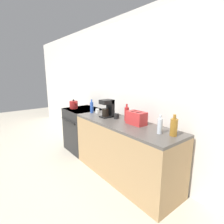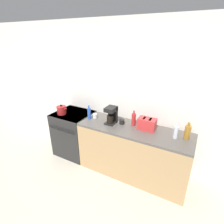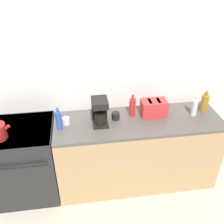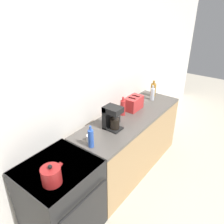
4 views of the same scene
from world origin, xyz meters
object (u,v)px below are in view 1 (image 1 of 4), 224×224
(bottle_blue, at_px, (92,107))
(bottle_red, at_px, (127,114))
(kettle, at_px, (74,105))
(toaster, at_px, (136,118))
(stove, at_px, (84,129))
(bottle_clear, at_px, (160,126))
(cup_white, at_px, (97,111))
(bottle_amber, at_px, (174,127))
(coffee_maker, at_px, (108,108))
(cup_black, at_px, (116,116))

(bottle_blue, relative_size, bottle_red, 0.97)
(kettle, bearing_deg, toaster, 6.69)
(toaster, relative_size, bottle_red, 1.07)
(toaster, bearing_deg, bottle_blue, -173.83)
(stove, height_order, bottle_clear, bottle_clear)
(kettle, relative_size, toaster, 0.77)
(toaster, height_order, cup_white, toaster)
(toaster, relative_size, bottle_clear, 1.19)
(bottle_red, bearing_deg, bottle_blue, -170.16)
(bottle_amber, bearing_deg, kettle, -174.99)
(coffee_maker, bearing_deg, toaster, 5.66)
(kettle, bearing_deg, stove, 40.05)
(bottle_clear, bearing_deg, bottle_blue, -178.03)
(toaster, xyz_separation_m, bottle_blue, (-1.05, -0.11, 0.01))
(bottle_red, relative_size, bottle_amber, 1.02)
(toaster, xyz_separation_m, coffee_maker, (-0.62, -0.06, 0.06))
(kettle, bearing_deg, cup_white, 13.47)
(bottle_blue, relative_size, cup_black, 2.95)
(kettle, xyz_separation_m, cup_black, (1.21, 0.18, -0.04))
(kettle, relative_size, bottle_blue, 0.85)
(bottle_amber, height_order, cup_white, bottle_amber)
(coffee_maker, xyz_separation_m, bottle_blue, (-0.44, -0.05, -0.05))
(stove, relative_size, toaster, 3.19)
(stove, relative_size, cup_white, 11.73)
(bottle_blue, height_order, bottle_red, bottle_red)
(coffee_maker, bearing_deg, bottle_amber, 3.07)
(bottle_clear, relative_size, cup_white, 3.10)
(stove, bearing_deg, kettle, -139.95)
(bottle_clear, height_order, cup_white, bottle_clear)
(bottle_clear, xyz_separation_m, bottle_blue, (-1.51, -0.05, 0.01))
(bottle_red, bearing_deg, bottle_amber, -1.51)
(kettle, height_order, bottle_red, bottle_red)
(bottle_blue, bearing_deg, bottle_red, 9.84)
(coffee_maker, bearing_deg, bottle_clear, -0.04)
(bottle_blue, height_order, bottle_amber, bottle_amber)
(bottle_red, bearing_deg, cup_black, -166.94)
(toaster, bearing_deg, stove, -177.60)
(bottle_blue, height_order, cup_white, bottle_blue)
(bottle_amber, bearing_deg, bottle_blue, -175.92)
(bottle_clear, relative_size, bottle_amber, 0.91)
(bottle_clear, height_order, bottle_amber, bottle_amber)
(bottle_blue, xyz_separation_m, cup_white, (0.07, 0.08, -0.07))
(toaster, bearing_deg, bottle_red, 173.54)
(coffee_maker, xyz_separation_m, bottle_red, (0.38, 0.09, -0.05))
(coffee_maker, height_order, bottle_red, coffee_maker)
(kettle, xyz_separation_m, toaster, (1.65, 0.19, 0.01))
(bottle_amber, xyz_separation_m, cup_black, (-1.05, -0.02, -0.07))
(kettle, bearing_deg, bottle_amber, 5.01)
(coffee_maker, height_order, cup_white, coffee_maker)
(bottle_blue, bearing_deg, cup_black, 8.80)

